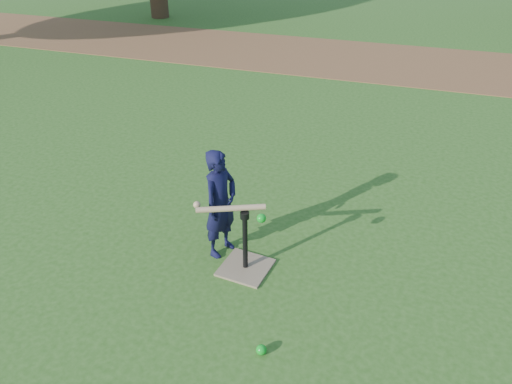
% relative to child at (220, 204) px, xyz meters
% --- Properties ---
extents(ground, '(80.00, 80.00, 0.00)m').
position_rel_child_xyz_m(ground, '(0.21, -0.46, -0.53)').
color(ground, '#285116').
rests_on(ground, ground).
extents(dirt_strip, '(24.00, 3.00, 0.01)m').
position_rel_child_xyz_m(dirt_strip, '(0.21, 7.04, -0.53)').
color(dirt_strip, brown).
rests_on(dirt_strip, ground).
extents(child, '(0.36, 0.45, 1.06)m').
position_rel_child_xyz_m(child, '(0.00, 0.00, 0.00)').
color(child, black).
rests_on(child, ground).
extents(wiffle_ball_ground, '(0.08, 0.08, 0.08)m').
position_rel_child_xyz_m(wiffle_ball_ground, '(0.75, -1.08, -0.49)').
color(wiffle_ball_ground, '#0D981C').
rests_on(wiffle_ball_ground, ground).
extents(batting_tee, '(0.47, 0.47, 0.61)m').
position_rel_child_xyz_m(batting_tee, '(0.30, -0.18, -0.42)').
color(batting_tee, '#826D52').
rests_on(batting_tee, ground).
extents(swing_action, '(0.67, 0.29, 0.08)m').
position_rel_child_xyz_m(swing_action, '(0.21, -0.22, 0.11)').
color(swing_action, tan).
rests_on(swing_action, ground).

